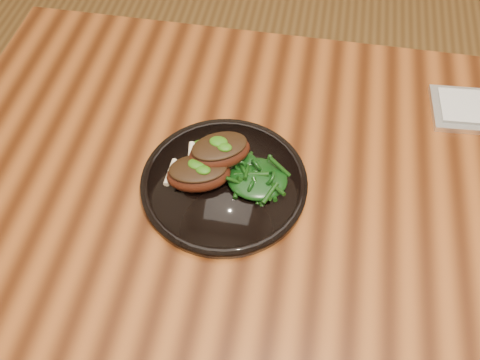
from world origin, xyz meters
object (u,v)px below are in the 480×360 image
desk (380,227)px  plate (224,183)px  greens_heap (257,176)px  lamb_chop_front (198,173)px

desk → plate: (-0.28, -0.02, 0.09)m
desk → greens_heap: (-0.22, -0.01, 0.12)m
greens_heap → lamb_chop_front: bearing=-171.1°
desk → lamb_chop_front: lamb_chop_front is taller
plate → lamb_chop_front: (-0.04, -0.01, 0.03)m
desk → plate: plate is taller
desk → greens_heap: bearing=-177.1°
lamb_chop_front → greens_heap: (0.10, 0.02, -0.01)m
desk → lamb_chop_front: bearing=-175.3°
desk → greens_heap: greens_heap is taller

